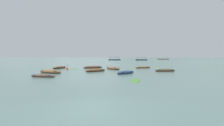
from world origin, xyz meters
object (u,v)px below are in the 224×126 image
rowboat_7 (93,67)px  rowboat_6 (50,72)px  rowboat_5 (43,76)px  rowboat_0 (59,68)px  rowboat_9 (126,72)px  rowboat_2 (96,70)px  rowboat_3 (165,70)px  mooring_buoy (67,69)px  rowboat_1 (143,67)px  ferry_0 (163,59)px  ferry_2 (114,60)px  rowboat_8 (113,68)px  ferry_1 (141,60)px

rowboat_7 → rowboat_6: bearing=-109.5°
rowboat_5 → rowboat_7: (2.65, 15.67, 0.06)m
rowboat_0 → rowboat_9: 16.77m
rowboat_9 → rowboat_6: bearing=-178.3°
rowboat_2 → rowboat_3: (11.41, 1.27, -0.01)m
rowboat_5 → mooring_buoy: size_ratio=2.90×
rowboat_6 → rowboat_7: bearing=70.5°
rowboat_1 → mooring_buoy: mooring_buoy is taller
rowboat_1 → rowboat_6: rowboat_6 is taller
ferry_0 → mooring_buoy: bearing=-109.1°
ferry_0 → rowboat_0: bearing=-110.4°
rowboat_9 → ferry_2: 98.48m
rowboat_6 → ferry_0: (45.23, 139.34, 0.23)m
rowboat_2 → rowboat_7: rowboat_7 is taller
rowboat_0 → rowboat_3: bearing=-14.0°
rowboat_7 → rowboat_8: (4.52, -2.52, 0.01)m
rowboat_0 → ferry_1: bearing=74.5°
rowboat_1 → rowboat_7: bearing=-173.5°
rowboat_8 → rowboat_1: bearing=31.6°
rowboat_1 → rowboat_6: size_ratio=0.89×
rowboat_1 → rowboat_7: size_ratio=0.86×
rowboat_3 → rowboat_6: bearing=-165.0°
rowboat_9 → ferry_0: 143.16m
rowboat_7 → ferry_2: size_ratio=0.48×
rowboat_6 → rowboat_7: size_ratio=0.97×
rowboat_6 → ferry_1: size_ratio=0.48×
rowboat_2 → ferry_0: (39.17, 135.91, 0.27)m
rowboat_6 → ferry_2: ferry_2 is taller
rowboat_1 → mooring_buoy: bearing=-162.5°
rowboat_7 → rowboat_9: 12.93m
rowboat_8 → rowboat_9: bearing=-72.7°
rowboat_1 → rowboat_3: rowboat_3 is taller
rowboat_0 → rowboat_8: (11.30, -1.14, 0.03)m
ferry_0 → mooring_buoy: ferry_0 is taller
rowboat_1 → rowboat_8: 7.12m
rowboat_1 → rowboat_3: size_ratio=1.01×
rowboat_2 → rowboat_1: bearing=46.5°
mooring_buoy → rowboat_5: bearing=-82.2°
rowboat_1 → ferry_1: 83.47m
rowboat_1 → rowboat_9: 12.51m
rowboat_2 → rowboat_6: size_ratio=0.88×
rowboat_3 → rowboat_7: rowboat_7 is taller
rowboat_0 → rowboat_2: (8.90, -6.32, -0.00)m
ferry_2 → mooring_buoy: 90.71m
rowboat_1 → rowboat_7: 10.65m
rowboat_5 → rowboat_8: size_ratio=0.81×
ferry_1 → rowboat_6: bearing=-102.3°
rowboat_7 → rowboat_9: (7.09, -10.81, -0.03)m
mooring_buoy → rowboat_3: bearing=-9.4°
rowboat_8 → ferry_2: (-7.11, 89.72, 0.23)m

